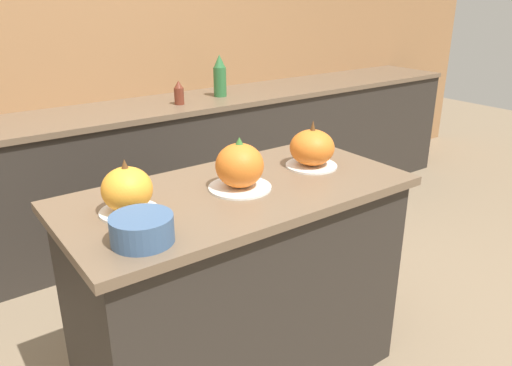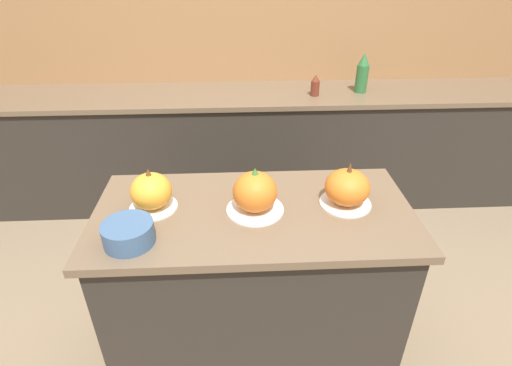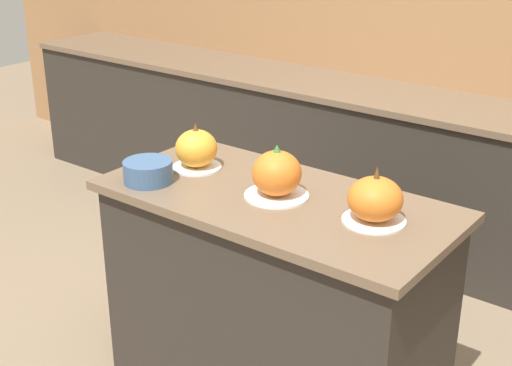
# 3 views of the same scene
# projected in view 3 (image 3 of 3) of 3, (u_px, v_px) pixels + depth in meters

# --- Properties ---
(wall_back) EXTENTS (8.00, 0.06, 2.50)m
(wall_back) POSITION_uv_depth(u_px,v_px,m) (478.00, 26.00, 3.81)
(wall_back) COLOR #9E7047
(wall_back) RESTS_ON ground_plane
(kitchen_island) EXTENTS (1.32, 0.65, 0.89)m
(kitchen_island) POSITION_uv_depth(u_px,v_px,m) (274.00, 301.00, 2.76)
(kitchen_island) COLOR #2D2823
(kitchen_island) RESTS_ON ground_plane
(back_counter) EXTENTS (6.00, 0.60, 0.90)m
(back_counter) POSITION_uv_depth(u_px,v_px,m) (437.00, 183.00, 3.87)
(back_counter) COLOR #2D2823
(back_counter) RESTS_ON ground_plane
(pumpkin_cake_left) EXTENTS (0.20, 0.20, 0.19)m
(pumpkin_cake_left) POSITION_uv_depth(u_px,v_px,m) (196.00, 150.00, 2.83)
(pumpkin_cake_left) COLOR white
(pumpkin_cake_left) RESTS_ON kitchen_island
(pumpkin_cake_center) EXTENTS (0.24, 0.24, 0.20)m
(pumpkin_cake_center) POSITION_uv_depth(u_px,v_px,m) (276.00, 175.00, 2.56)
(pumpkin_cake_center) COLOR white
(pumpkin_cake_center) RESTS_ON kitchen_island
(pumpkin_cake_right) EXTENTS (0.22, 0.22, 0.20)m
(pumpkin_cake_right) POSITION_uv_depth(u_px,v_px,m) (375.00, 200.00, 2.37)
(pumpkin_cake_right) COLOR white
(pumpkin_cake_right) RESTS_ON kitchen_island
(mixing_bowl) EXTENTS (0.19, 0.19, 0.08)m
(mixing_bowl) POSITION_uv_depth(u_px,v_px,m) (148.00, 171.00, 2.71)
(mixing_bowl) COLOR #3D5B84
(mixing_bowl) RESTS_ON kitchen_island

